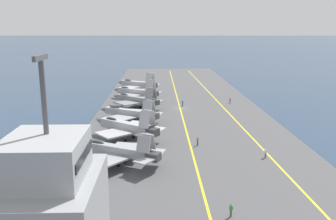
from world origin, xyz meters
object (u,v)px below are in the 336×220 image
parked_jet_third (129,113)px  island_tower (49,207)px  parked_jet_sixth (137,84)px  crew_red_vest (230,100)px  parked_jet_fourth (136,99)px  parked_jet_fifth (136,92)px  crew_blue_vest (183,103)px  crew_brown_vest (198,141)px  parked_jet_nearest (117,150)px  crew_white_vest (266,153)px  crew_green_vest (231,210)px  parked_jet_second (126,126)px

parked_jet_third → island_tower: (-52.02, 3.55, 3.20)m
parked_jet_sixth → island_tower: (-94.43, 3.12, 2.81)m
crew_red_vest → parked_jet_fourth: bearing=101.8°
parked_jet_sixth → parked_jet_fifth: bearing=-178.4°
parked_jet_fifth → crew_red_vest: parked_jet_fifth is taller
crew_blue_vest → crew_brown_vest: size_ratio=1.00×
parked_jet_nearest → crew_blue_vest: bearing=-17.4°
crew_blue_vest → crew_white_vest: (-42.27, -11.72, 0.02)m
parked_jet_third → parked_jet_nearest: bearing=-179.5°
parked_jet_third → parked_jet_fourth: bearing=-2.8°
parked_jet_fourth → crew_brown_vest: bearing=-157.2°
parked_jet_third → crew_red_vest: bearing=-54.4°
parked_jet_third → crew_blue_vest: 22.16m
parked_jet_third → crew_red_vest: size_ratio=9.68×
parked_jet_fourth → crew_brown_vest: (-33.13, -13.95, -1.62)m
crew_green_vest → crew_red_vest: bearing=-11.2°
island_tower → parked_jet_sixth: bearing=-1.9°
parked_jet_second → parked_jet_sixth: parked_jet_sixth is taller
crew_blue_vest → crew_brown_vest: crew_brown_vest is taller
parked_jet_nearest → crew_red_vest: parked_jet_nearest is taller
crew_brown_vest → parked_jet_sixth: bearing=14.0°
parked_jet_third → parked_jet_sixth: parked_jet_sixth is taller
crew_white_vest → parked_jet_sixth: bearing=21.2°
crew_brown_vest → island_tower: 38.54m
island_tower → crew_white_vest: bearing=-47.7°
crew_blue_vest → parked_jet_second: bearing=156.3°
parked_jet_second → crew_brown_vest: parked_jet_second is taller
crew_blue_vest → island_tower: size_ratio=0.09×
parked_jet_second → crew_green_vest: (-30.97, -15.27, -1.80)m
crew_blue_vest → crew_red_vest: 15.04m
parked_jet_second → crew_red_vest: 44.71m
parked_jet_second → parked_jet_fifth: bearing=0.7°
parked_jet_third → crew_brown_vest: parked_jet_third is taller
parked_jet_second → crew_green_vest: parked_jet_second is taller
parked_jet_third → parked_jet_fifth: bearing=-0.0°
parked_jet_nearest → crew_red_vest: size_ratio=9.56×
crew_brown_vest → crew_white_vest: size_ratio=0.98×
crew_blue_vest → island_tower: (-69.01, 17.72, 4.47)m
parked_jet_fifth → crew_brown_vest: (-45.39, -14.66, -1.58)m
parked_jet_second → crew_brown_vest: 14.90m
crew_brown_vest → crew_red_vest: bearing=-19.9°
parked_jet_fourth → crew_white_vest: size_ratio=8.83×
parked_jet_second → parked_jet_third: parked_jet_second is taller
parked_jet_second → island_tower: 38.34m
crew_green_vest → island_tower: bearing=110.0°
parked_jet_nearest → parked_jet_second: size_ratio=1.04×
parked_jet_nearest → parked_jet_sixth: 69.85m
parked_jet_second → parked_jet_nearest: bearing=178.7°
parked_jet_fourth → crew_red_vest: parked_jet_fourth is taller
parked_jet_fourth → parked_jet_sixth: bearing=2.4°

